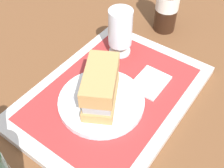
% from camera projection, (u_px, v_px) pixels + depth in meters
% --- Properties ---
extents(ground_plane, '(3.00, 3.00, 0.00)m').
position_uv_depth(ground_plane, '(112.00, 98.00, 0.65)').
color(ground_plane, brown).
extents(tray, '(0.44, 0.32, 0.02)m').
position_uv_depth(tray, '(112.00, 96.00, 0.65)').
color(tray, silver).
rests_on(tray, ground_plane).
extents(placemat, '(0.38, 0.27, 0.00)m').
position_uv_depth(placemat, '(112.00, 93.00, 0.64)').
color(placemat, '#9E2D2D').
rests_on(placemat, tray).
extents(plate, '(0.19, 0.19, 0.01)m').
position_uv_depth(plate, '(101.00, 101.00, 0.61)').
color(plate, white).
rests_on(plate, placemat).
extents(sandwich, '(0.14, 0.12, 0.08)m').
position_uv_depth(sandwich, '(101.00, 85.00, 0.58)').
color(sandwich, tan).
rests_on(sandwich, plate).
extents(beer_glass, '(0.06, 0.06, 0.12)m').
position_uv_depth(beer_glass, '(120.00, 31.00, 0.69)').
color(beer_glass, silver).
rests_on(beer_glass, placemat).
extents(napkin_folded, '(0.09, 0.07, 0.01)m').
position_uv_depth(napkin_folded, '(150.00, 82.00, 0.66)').
color(napkin_folded, white).
rests_on(napkin_folded, placemat).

